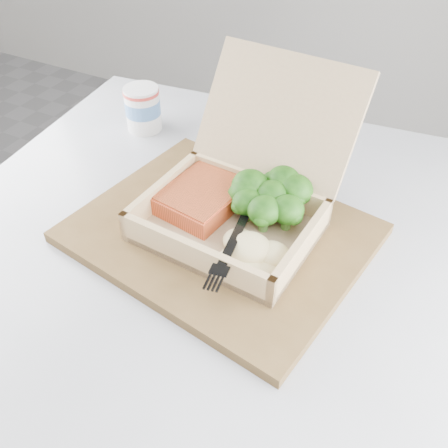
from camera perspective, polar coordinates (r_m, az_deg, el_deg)
The scene contains 9 objects.
cafe_table at distance 0.85m, azimuth -1.38°, elevation -10.58°, with size 0.87×0.87×0.73m.
serving_tray at distance 0.70m, azimuth -0.40°, elevation -1.03°, with size 0.38×0.31×0.02m, color brown.
takeout_container at distance 0.69m, azimuth 2.48°, elevation 4.28°, with size 0.25×0.30×0.19m.
salmon_fillet at distance 0.72m, azimuth -2.26°, elevation 3.25°, with size 0.10×0.13×0.03m, color #D44D29.
broccoli_pile at distance 0.70m, azimuth 5.41°, elevation 2.59°, with size 0.12×0.12×0.04m, color #2F7219, non-canonical shape.
mashed_potatoes at distance 0.63m, azimuth 2.87°, elevation -2.84°, with size 0.09×0.08×0.03m, color beige.
plastic_fork at distance 0.64m, azimuth 1.66°, elevation -0.58°, with size 0.05×0.16×0.01m.
paper_cup at distance 0.94m, azimuth -9.27°, elevation 13.01°, with size 0.06×0.06×0.08m.
receipt at distance 0.86m, azimuth 4.57°, elevation 7.01°, with size 0.08×0.16×0.00m, color silver.
Camera 1 is at (0.94, 0.02, 1.21)m, focal length 40.00 mm.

